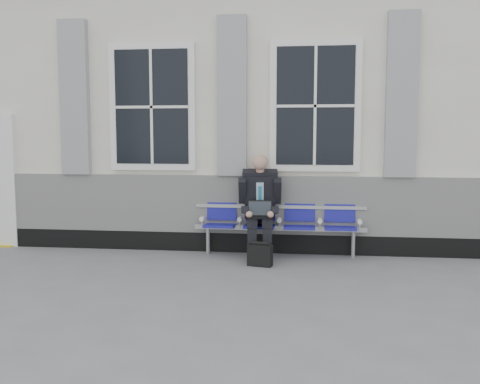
# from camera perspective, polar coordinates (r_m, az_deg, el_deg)

# --- Properties ---
(ground) EXTENTS (70.00, 70.00, 0.00)m
(ground) POSITION_cam_1_polar(r_m,az_deg,el_deg) (6.93, 5.02, -9.16)
(ground) COLOR slate
(ground) RESTS_ON ground
(station_building) EXTENTS (14.40, 4.40, 4.49)m
(station_building) POSITION_cam_1_polar(r_m,az_deg,el_deg) (10.17, 5.72, 8.34)
(station_building) COLOR white
(station_building) RESTS_ON ground
(bench) EXTENTS (2.60, 0.47, 0.91)m
(bench) POSITION_cam_1_polar(r_m,az_deg,el_deg) (8.12, 4.25, -2.91)
(bench) COLOR #9EA0A3
(bench) RESTS_ON ground
(businessman) EXTENTS (0.66, 0.88, 1.53)m
(businessman) POSITION_cam_1_polar(r_m,az_deg,el_deg) (7.96, 2.13, -1.16)
(businessman) COLOR black
(businessman) RESTS_ON ground
(briefcase) EXTENTS (0.36, 0.22, 0.35)m
(briefcase) POSITION_cam_1_polar(r_m,az_deg,el_deg) (7.50, 2.15, -6.71)
(briefcase) COLOR black
(briefcase) RESTS_ON ground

